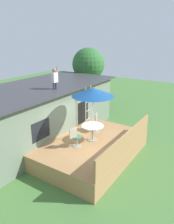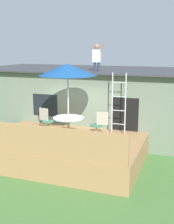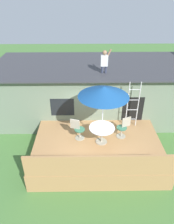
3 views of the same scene
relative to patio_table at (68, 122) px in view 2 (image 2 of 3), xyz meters
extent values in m
plane|color=#477538|center=(-0.16, 0.02, -1.39)|extent=(40.00, 40.00, 0.00)
cube|color=slate|center=(-0.16, 3.62, 0.05)|extent=(10.00, 4.00, 2.87)
cube|color=#38383D|center=(-0.16, 3.62, 1.51)|extent=(10.50, 4.50, 0.06)
cube|color=black|center=(-1.73, 1.63, 0.16)|extent=(1.10, 0.03, 0.90)
cube|color=black|center=(1.59, 1.63, -0.34)|extent=(1.00, 0.03, 2.00)
cube|color=#A87A4C|center=(-0.16, 0.02, -0.99)|extent=(5.32, 3.73, 0.80)
cube|color=#A87A4C|center=(-0.16, -1.79, -0.14)|extent=(5.22, 0.08, 0.90)
cylinder|color=#A59E8C|center=(0.00, 0.00, -0.57)|extent=(0.48, 0.48, 0.03)
cylinder|color=#A59E8C|center=(0.00, 0.00, -0.22)|extent=(0.07, 0.07, 0.71)
cylinder|color=silver|center=(0.00, 0.00, 0.14)|extent=(1.04, 1.04, 0.03)
cylinder|color=silver|center=(0.00, 0.00, 0.61)|extent=(0.04, 0.04, 2.40)
cone|color=#194C8C|center=(0.00, 0.00, 1.76)|extent=(1.90, 1.90, 0.38)
cylinder|color=silver|center=(1.20, 1.18, 0.51)|extent=(0.04, 0.04, 2.20)
cylinder|color=silver|center=(1.68, 1.18, 0.51)|extent=(0.04, 0.04, 2.20)
cylinder|color=silver|center=(1.44, 1.18, -0.24)|extent=(0.48, 0.03, 0.03)
cylinder|color=silver|center=(1.44, 1.18, 0.26)|extent=(0.48, 0.03, 0.03)
cylinder|color=silver|center=(1.44, 1.18, 0.76)|extent=(0.48, 0.03, 0.03)
cylinder|color=silver|center=(1.44, 1.18, 1.26)|extent=(0.48, 0.03, 0.03)
cylinder|color=#33384C|center=(0.13, 2.40, 1.71)|extent=(0.10, 0.10, 0.34)
cylinder|color=#33384C|center=(0.29, 2.40, 1.71)|extent=(0.10, 0.10, 0.34)
cube|color=silver|center=(0.21, 2.40, 2.13)|extent=(0.32, 0.20, 0.50)
sphere|color=#997051|center=(0.21, 2.40, 2.49)|extent=(0.20, 0.20, 0.20)
cylinder|color=#997051|center=(0.39, 2.40, 2.43)|extent=(0.26, 0.08, 0.44)
cylinder|color=#A59E8C|center=(-0.91, 0.26, -0.58)|extent=(0.40, 0.40, 0.02)
cylinder|color=#A59E8C|center=(-0.91, 0.26, -0.36)|extent=(0.06, 0.06, 0.44)
cylinder|color=#33664C|center=(-0.91, 0.26, -0.13)|extent=(0.44, 0.44, 0.04)
cube|color=#A59E8C|center=(-1.10, 0.31, 0.11)|extent=(0.40, 0.15, 0.44)
cylinder|color=#A59E8C|center=(0.88, 0.36, -0.58)|extent=(0.40, 0.40, 0.02)
cylinder|color=#A59E8C|center=(0.88, 0.36, -0.36)|extent=(0.06, 0.06, 0.44)
cylinder|color=#33664C|center=(0.88, 0.36, -0.13)|extent=(0.44, 0.44, 0.04)
cube|color=#A59E8C|center=(1.07, 0.43, 0.11)|extent=(0.39, 0.19, 0.44)
camera|label=1|loc=(-7.97, -4.90, 4.12)|focal=34.85mm
camera|label=2|loc=(3.84, -8.80, 2.48)|focal=46.95mm
camera|label=3|loc=(-0.70, -6.81, 5.10)|focal=33.48mm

